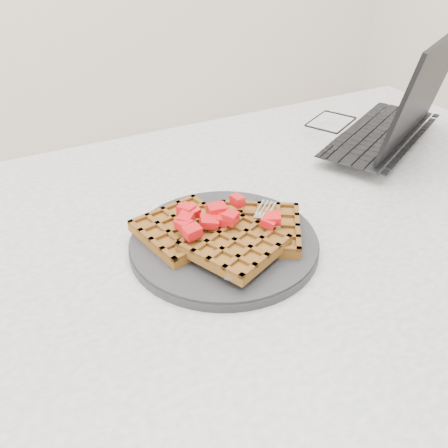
# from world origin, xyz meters

# --- Properties ---
(table) EXTENTS (1.20, 0.80, 0.75)m
(table) POSITION_xyz_m (0.00, 0.00, 0.64)
(table) COLOR beige
(table) RESTS_ON ground
(plate) EXTENTS (0.27, 0.27, 0.02)m
(plate) POSITION_xyz_m (-0.10, -0.03, 0.76)
(plate) COLOR black
(plate) RESTS_ON table
(waffles) EXTENTS (0.24, 0.22, 0.03)m
(waffles) POSITION_xyz_m (-0.10, -0.04, 0.78)
(waffles) COLOR brown
(waffles) RESTS_ON plate
(strawberry_pile) EXTENTS (0.15, 0.15, 0.02)m
(strawberry_pile) POSITION_xyz_m (-0.10, -0.03, 0.80)
(strawberry_pile) COLOR #A20008
(strawberry_pile) RESTS_ON waffles
(fork) EXTENTS (0.15, 0.14, 0.02)m
(fork) POSITION_xyz_m (-0.07, -0.06, 0.77)
(fork) COLOR silver
(fork) RESTS_ON plate
(laptop) EXTENTS (0.39, 0.36, 0.23)m
(laptop) POSITION_xyz_m (0.32, 0.15, 0.79)
(laptop) COLOR black
(laptop) RESTS_ON table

